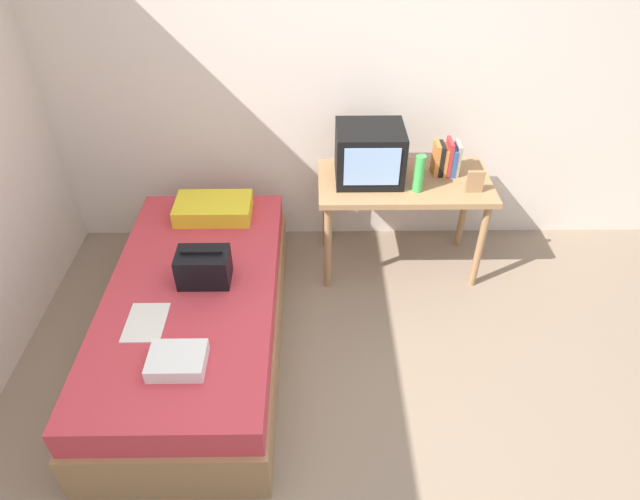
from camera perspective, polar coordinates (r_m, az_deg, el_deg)
The scene contains 13 objects.
ground_plane at distance 3.08m, azimuth 1.76°, elevation -20.20°, with size 8.00×8.00×0.00m, color #84705B.
wall_back at distance 3.84m, azimuth 1.02°, elevation 18.23°, with size 5.20×0.10×2.60m, color beige.
bed at distance 3.41m, azimuth -12.80°, elevation -6.94°, with size 1.00×2.00×0.50m.
desk at distance 3.77m, azimuth 8.74°, elevation 6.09°, with size 1.16×0.60×0.73m.
tv at distance 3.63m, azimuth 5.20°, elevation 10.03°, with size 0.44×0.39×0.36m.
water_bottle at distance 3.55m, azimuth 10.35°, elevation 7.89°, with size 0.07×0.07×0.25m, color green.
book_row at distance 3.80m, azimuth 13.09°, elevation 9.32°, with size 0.17×0.15×0.24m.
picture_frame at distance 3.65m, azimuth 15.97°, elevation 6.91°, with size 0.11×0.02×0.15m, color #9E754C.
pillow at distance 3.76m, azimuth -11.11°, elevation 4.30°, with size 0.51×0.31×0.11m, color yellow.
handbag at distance 3.20m, azimuth -12.11°, elevation -1.76°, with size 0.30×0.20×0.22m.
magazine at distance 3.09m, azimuth -17.81°, elevation -7.24°, with size 0.21×0.29×0.01m, color white.
remote_dark at distance 2.86m, azimuth -13.81°, elevation -10.71°, with size 0.04×0.16×0.02m, color black.
folded_towel at distance 2.81m, azimuth -14.74°, elevation -11.17°, with size 0.28×0.22×0.08m, color white.
Camera 1 is at (-0.11, -1.60, 2.63)m, focal length 30.50 mm.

